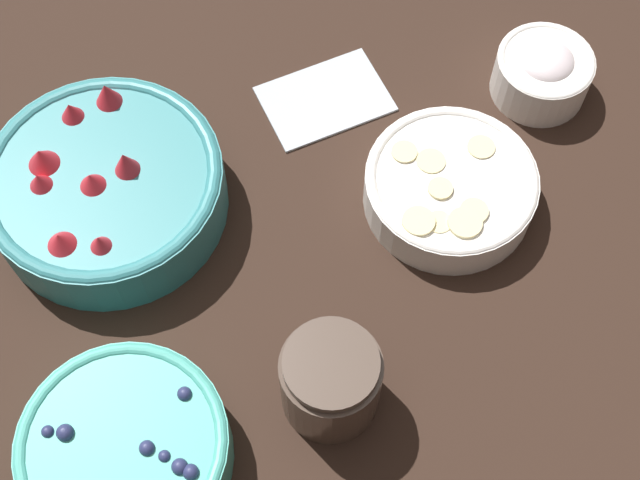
% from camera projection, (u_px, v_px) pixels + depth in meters
% --- Properties ---
extents(ground_plane, '(4.00, 4.00, 0.00)m').
position_uv_depth(ground_plane, '(316.00, 257.00, 0.86)').
color(ground_plane, black).
extents(bowl_strawberries, '(0.23, 0.23, 0.09)m').
position_uv_depth(bowl_strawberries, '(105.00, 186.00, 0.86)').
color(bowl_strawberries, teal).
rests_on(bowl_strawberries, ground_plane).
extents(bowl_blueberries, '(0.18, 0.18, 0.06)m').
position_uv_depth(bowl_blueberries, '(126.00, 449.00, 0.74)').
color(bowl_blueberries, '#47AD9E').
rests_on(bowl_blueberries, ground_plane).
extents(bowl_bananas, '(0.17, 0.17, 0.05)m').
position_uv_depth(bowl_bananas, '(450.00, 187.00, 0.87)').
color(bowl_bananas, white).
rests_on(bowl_bananas, ground_plane).
extents(bowl_cream, '(0.10, 0.10, 0.06)m').
position_uv_depth(bowl_cream, '(543.00, 71.00, 0.93)').
color(bowl_cream, white).
rests_on(bowl_cream, ground_plane).
extents(jar_chocolate, '(0.09, 0.09, 0.09)m').
position_uv_depth(jar_chocolate, '(331.00, 382.00, 0.76)').
color(jar_chocolate, '#4C3D33').
rests_on(jar_chocolate, ground_plane).
extents(napkin, '(0.15, 0.12, 0.01)m').
position_uv_depth(napkin, '(325.00, 98.00, 0.95)').
color(napkin, '#B2BCC6').
rests_on(napkin, ground_plane).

